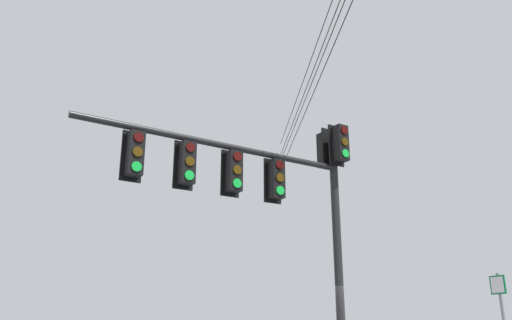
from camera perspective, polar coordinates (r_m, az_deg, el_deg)
The scene contains 2 objects.
signal_mast_assembly at distance 11.96m, azimuth 1.76°, elevation -2.63°, with size 2.49×6.35×6.41m.
overhead_wire_span at distance 15.47m, azimuth 7.00°, elevation 11.22°, with size 13.82×14.02×1.77m.
Camera 1 is at (-6.46, 10.95, 1.41)m, focal length 37.24 mm.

